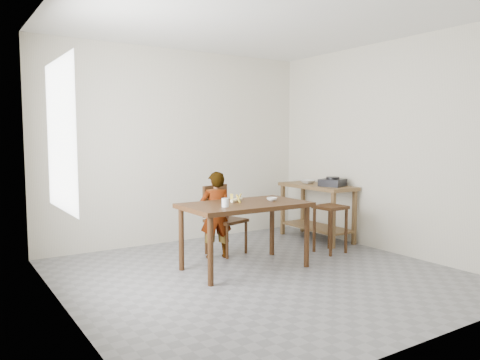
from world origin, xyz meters
TOP-DOWN VIEW (x-y plane):
  - floor at (0.00, 0.00)m, footprint 4.00×4.00m
  - ceiling at (0.00, 0.00)m, footprint 4.00×4.00m
  - wall_back at (0.00, 2.02)m, footprint 4.00×0.04m
  - wall_front at (0.00, -2.02)m, footprint 4.00×0.04m
  - wall_left at (-2.02, 0.00)m, footprint 0.04×4.00m
  - wall_right at (2.02, 0.00)m, footprint 0.04×4.00m
  - window_pane at (-1.97, 0.20)m, footprint 0.02×1.10m
  - dining_table at (0.00, 0.30)m, footprint 1.40×0.80m
  - prep_counter at (1.72, 1.00)m, footprint 0.50×1.20m
  - child at (-0.04, 0.89)m, footprint 0.45×0.37m
  - dining_chair at (0.17, 0.99)m, footprint 0.52×0.52m
  - stool at (1.33, 0.32)m, footprint 0.37×0.37m
  - glass_tumbler at (-0.34, 0.16)m, footprint 0.10×0.10m
  - small_bowl at (0.36, 0.27)m, footprint 0.13×0.13m
  - banana at (-0.04, 0.41)m, footprint 0.21×0.17m
  - serving_bowl at (1.72, 1.21)m, footprint 0.23×0.23m
  - gas_burner at (1.74, 0.71)m, footprint 0.39×0.39m

SIDE VIEW (x-z plane):
  - floor at x=0.00m, z-range -0.04..0.00m
  - stool at x=1.33m, z-range 0.00..0.61m
  - dining_table at x=0.00m, z-range 0.00..0.75m
  - prep_counter at x=1.72m, z-range 0.00..0.80m
  - dining_chair at x=0.17m, z-range 0.00..0.87m
  - child at x=-0.04m, z-range 0.00..1.07m
  - small_bowl at x=0.36m, z-range 0.75..0.79m
  - banana at x=-0.04m, z-range 0.75..0.82m
  - glass_tumbler at x=-0.34m, z-range 0.75..0.84m
  - serving_bowl at x=1.72m, z-range 0.80..0.85m
  - gas_burner at x=1.74m, z-range 0.80..0.90m
  - wall_back at x=0.00m, z-range 0.00..2.70m
  - wall_front at x=0.00m, z-range 0.00..2.70m
  - wall_left at x=-2.02m, z-range 0.00..2.70m
  - wall_right at x=2.02m, z-range 0.00..2.70m
  - window_pane at x=-1.97m, z-range 0.85..2.15m
  - ceiling at x=0.00m, z-range 2.70..2.74m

